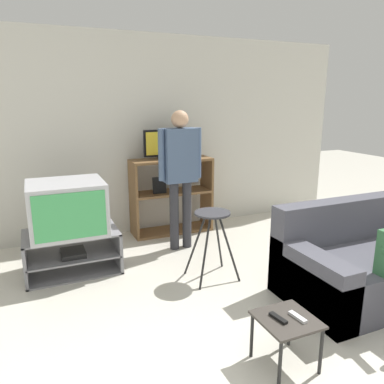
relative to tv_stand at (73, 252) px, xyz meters
The scene contains 11 objects.
wall_back 1.74m from the tv_stand, 47.51° to the left, with size 6.40×0.06×2.60m.
tv_stand is the anchor object (origin of this frame).
television_main 0.49m from the tv_stand, behind, with size 0.74×0.66×0.54m.
media_shelf 1.60m from the tv_stand, 28.07° to the left, with size 1.08×0.38×1.01m.
television_flat 1.83m from the tv_stand, 28.93° to the left, with size 0.66×0.20×0.38m.
folding_stool 1.51m from the tv_stand, 29.06° to the right, with size 0.46×0.40×0.70m.
snack_table 2.39m from the tv_stand, 60.78° to the right, with size 0.37×0.37×0.36m.
remote_control_black 2.35m from the tv_stand, 61.93° to the right, with size 0.04×0.14×0.02m, color black.
remote_control_white 2.45m from the tv_stand, 59.76° to the right, with size 0.04×0.14×0.02m, color silver.
couch 2.90m from the tv_stand, 32.30° to the right, with size 1.56×0.91×0.84m.
person_standing_adult 1.52m from the tv_stand, ahead, with size 0.53×0.20×1.66m.
Camera 1 is at (-1.21, -1.29, 1.78)m, focal length 35.00 mm.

